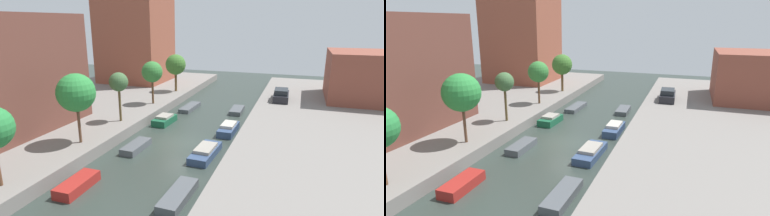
% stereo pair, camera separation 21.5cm
% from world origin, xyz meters
% --- Properties ---
extents(ground_plane, '(84.00, 84.00, 0.00)m').
position_xyz_m(ground_plane, '(0.00, 0.00, 0.00)').
color(ground_plane, '#2D3833').
extents(quay_left, '(20.00, 64.00, 1.00)m').
position_xyz_m(quay_left, '(-15.00, 0.00, 0.50)').
color(quay_left, gray).
rests_on(quay_left, ground_plane).
extents(quay_right, '(20.00, 64.00, 1.00)m').
position_xyz_m(quay_right, '(15.00, 0.00, 0.50)').
color(quay_right, gray).
rests_on(quay_right, ground_plane).
extents(apartment_tower_far, '(10.00, 9.28, 19.96)m').
position_xyz_m(apartment_tower_far, '(-16.00, 21.45, 10.98)').
color(apartment_tower_far, brown).
rests_on(apartment_tower_far, quay_left).
extents(low_block_right, '(10.00, 10.10, 6.04)m').
position_xyz_m(low_block_right, '(18.00, 19.02, 4.02)').
color(low_block_right, brown).
rests_on(low_block_right, quay_right).
extents(street_tree_1, '(3.06, 3.06, 5.72)m').
position_xyz_m(street_tree_1, '(-6.79, -4.94, 5.17)').
color(street_tree_1, brown).
rests_on(street_tree_1, quay_left).
extents(street_tree_2, '(1.86, 1.86, 4.88)m').
position_xyz_m(street_tree_2, '(-6.79, 1.23, 4.88)').
color(street_tree_2, brown).
rests_on(street_tree_2, quay_left).
extents(street_tree_3, '(2.49, 2.49, 5.09)m').
position_xyz_m(street_tree_3, '(-6.79, 8.53, 4.81)').
color(street_tree_3, brown).
rests_on(street_tree_3, quay_left).
extents(street_tree_4, '(2.83, 2.83, 5.19)m').
position_xyz_m(street_tree_4, '(-6.79, 15.89, 4.74)').
color(street_tree_4, brown).
rests_on(street_tree_4, quay_left).
extents(parked_car, '(1.96, 4.72, 1.45)m').
position_xyz_m(parked_car, '(7.71, 15.41, 1.61)').
color(parked_car, black).
rests_on(parked_car, quay_right).
extents(moored_boat_left_1, '(1.39, 3.31, 0.69)m').
position_xyz_m(moored_boat_left_1, '(-3.30, -9.86, 0.34)').
color(moored_boat_left_1, maroon).
rests_on(moored_boat_left_1, ground_plane).
extents(moored_boat_left_2, '(1.33, 3.38, 0.57)m').
position_xyz_m(moored_boat_left_2, '(-2.92, -2.73, 0.28)').
color(moored_boat_left_2, '#4C5156').
rests_on(moored_boat_left_2, ground_plane).
extents(moored_boat_left_3, '(1.71, 3.29, 0.92)m').
position_xyz_m(moored_boat_left_3, '(-3.56, 4.66, 0.41)').
color(moored_boat_left_3, '#195638').
rests_on(moored_boat_left_3, ground_plane).
extents(moored_boat_left_4, '(1.49, 4.45, 0.48)m').
position_xyz_m(moored_boat_left_4, '(-2.88, 10.89, 0.24)').
color(moored_boat_left_4, '#4C5156').
rests_on(moored_boat_left_4, ground_plane).
extents(moored_boat_right_1, '(1.37, 3.98, 0.56)m').
position_xyz_m(moored_boat_right_1, '(3.39, -8.85, 0.28)').
color(moored_boat_right_1, '#4C5156').
rests_on(moored_boat_right_1, ground_plane).
extents(moored_boat_right_2, '(1.75, 4.40, 0.86)m').
position_xyz_m(moored_boat_right_2, '(3.09, -2.10, 0.37)').
color(moored_boat_right_2, '#33476B').
rests_on(moored_boat_right_2, ground_plane).
extents(moored_boat_right_3, '(1.49, 3.83, 0.97)m').
position_xyz_m(moored_boat_right_3, '(3.59, 4.02, 0.42)').
color(moored_boat_right_3, '#33476B').
rests_on(moored_boat_right_3, ground_plane).
extents(moored_boat_right_4, '(1.41, 3.49, 0.52)m').
position_xyz_m(moored_boat_right_4, '(2.94, 11.39, 0.26)').
color(moored_boat_right_4, '#4C5156').
rests_on(moored_boat_right_4, ground_plane).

